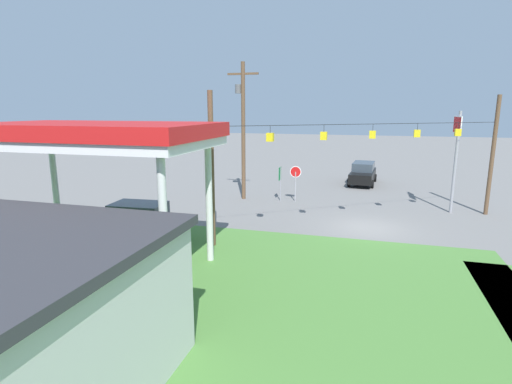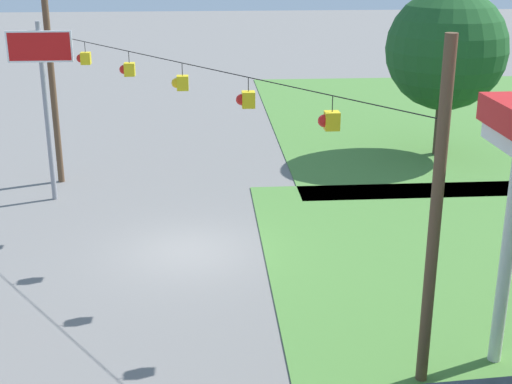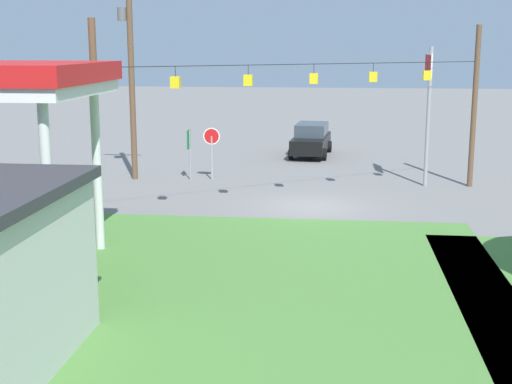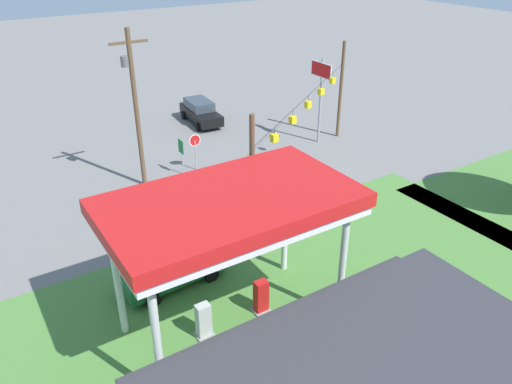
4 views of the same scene
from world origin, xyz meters
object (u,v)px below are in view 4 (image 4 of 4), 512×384
car_at_pumps_rear (290,365)px  route_sign (181,150)px  gas_station_canopy (230,209)px  car_at_pumps_front (174,265)px  car_on_crossroad (200,112)px  stop_sign_roadside (195,144)px  stop_sign_overhead (321,84)px  fuel_pump_far (204,322)px  fuel_pump_near (261,298)px  utility_pole_main (135,103)px

car_at_pumps_rear → route_sign: route_sign is taller
gas_station_canopy → car_at_pumps_front: bearing=-76.7°
car_on_crossroad → stop_sign_roadside: size_ratio=2.10×
stop_sign_overhead → route_sign: bearing=-1.6°
fuel_pump_far → stop_sign_overhead: (-16.62, -13.62, 3.74)m
car_on_crossroad → stop_sign_overhead: size_ratio=0.83×
fuel_pump_far → stop_sign_roadside: size_ratio=0.62×
gas_station_canopy → fuel_pump_far: bearing=-0.1°
gas_station_canopy → car_at_pumps_rear: (-0.07, 3.75, -4.37)m
fuel_pump_far → car_on_crossroad: size_ratio=0.29×
gas_station_canopy → car_on_crossroad: bearing=-113.8°
stop_sign_overhead → fuel_pump_near: bearing=44.3°
car_at_pumps_front → car_at_pumps_rear: (-0.96, 7.52, 0.03)m
stop_sign_roadside → route_sign: 1.08m
fuel_pump_near → route_sign: size_ratio=0.64×
fuel_pump_near → stop_sign_overhead: 19.86m
gas_station_canopy → stop_sign_roadside: 15.47m
fuel_pump_far → car_on_crossroad: 24.83m
gas_station_canopy → stop_sign_roadside: (-5.35, -14.08, -3.53)m
stop_sign_roadside → route_sign: (1.06, 0.15, -0.10)m
car_at_pumps_rear → stop_sign_roadside: stop_sign_roadside is taller
car_at_pumps_front → car_at_pumps_rear: 7.58m
fuel_pump_near → stop_sign_roadside: stop_sign_roadside is taller
car_at_pumps_rear → car_on_crossroad: bearing=70.9°
car_at_pumps_front → stop_sign_roadside: stop_sign_roadside is taller
fuel_pump_far → stop_sign_roadside: stop_sign_roadside is taller
stop_sign_roadside → utility_pole_main: bearing=-176.4°
fuel_pump_near → stop_sign_roadside: 14.68m
car_at_pumps_front → utility_pole_main: 11.27m
fuel_pump_near → gas_station_canopy: bearing=0.1°
fuel_pump_far → utility_pole_main: 14.87m
gas_station_canopy → utility_pole_main: (-1.56, -13.84, 0.00)m
fuel_pump_near → route_sign: (-2.95, -13.92, 0.98)m
fuel_pump_far → car_at_pumps_rear: 4.02m
fuel_pump_far → car_at_pumps_front: size_ratio=0.32×
car_at_pumps_front → fuel_pump_far: bearing=79.4°
stop_sign_overhead → utility_pole_main: utility_pole_main is taller
route_sign → fuel_pump_near: bearing=78.0°
utility_pole_main → car_at_pumps_front: bearing=76.3°
fuel_pump_far → car_at_pumps_front: 3.79m
car_at_pumps_front → stop_sign_roadside: bearing=-125.0°
fuel_pump_far → route_sign: bearing=-112.0°
fuel_pump_far → utility_pole_main: size_ratio=0.16×
gas_station_canopy → car_at_pumps_front: gas_station_canopy is taller
gas_station_canopy → car_at_pumps_rear: gas_station_canopy is taller
route_sign → utility_pole_main: 4.54m
fuel_pump_far → utility_pole_main: utility_pole_main is taller
stop_sign_roadside → utility_pole_main: 5.18m
stop_sign_roadside → utility_pole_main: (3.78, 0.24, 3.53)m
utility_pole_main → fuel_pump_far: bearing=78.2°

